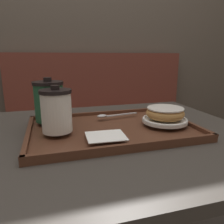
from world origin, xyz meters
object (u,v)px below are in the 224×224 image
(coffee_cup_rear, at_px, (49,101))
(donut_chocolate_glazed, at_px, (165,113))
(spoon, at_px, (108,115))
(coffee_cup_front, at_px, (56,110))

(coffee_cup_rear, bearing_deg, donut_chocolate_glazed, -19.22)
(coffee_cup_rear, xyz_separation_m, spoon, (0.20, -0.01, -0.06))
(coffee_cup_front, relative_size, coffee_cup_rear, 0.92)
(donut_chocolate_glazed, bearing_deg, coffee_cup_front, 179.24)
(coffee_cup_rear, distance_m, spoon, 0.21)
(donut_chocolate_glazed, bearing_deg, coffee_cup_rear, 160.78)
(donut_chocolate_glazed, relative_size, spoon, 0.77)
(coffee_cup_front, bearing_deg, donut_chocolate_glazed, -0.76)
(coffee_cup_front, relative_size, donut_chocolate_glazed, 1.08)
(coffee_cup_front, relative_size, spoon, 0.83)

